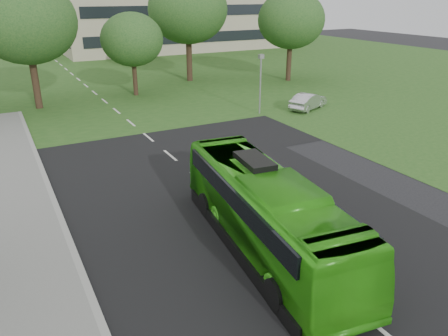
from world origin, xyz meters
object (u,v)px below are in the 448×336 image
at_px(tree_park_d, 188,9).
at_px(bus, 266,211).
at_px(tree_park_c, 132,40).
at_px(camera_pole, 261,76).
at_px(tree_park_e, 291,20).
at_px(sedan, 308,101).
at_px(tree_park_b, 26,21).

xyz_separation_m(tree_park_d, bus, (-11.31, -32.55, -5.92)).
relative_size(tree_park_c, camera_pole, 1.61).
distance_m(tree_park_d, tree_park_e, 10.95).
relative_size(tree_park_c, sedan, 1.83).
bearing_deg(camera_pole, sedan, 3.78).
distance_m(tree_park_b, bus, 28.19).
xyz_separation_m(tree_park_d, tree_park_e, (9.66, -5.05, -1.06)).
bearing_deg(sedan, tree_park_e, -52.16).
relative_size(bus, camera_pole, 2.34).
bearing_deg(camera_pole, bus, -108.73).
height_order(tree_park_b, tree_park_c, tree_park_b).
height_order(tree_park_d, sedan, tree_park_d).
bearing_deg(bus, tree_park_b, 107.01).
distance_m(sedan, camera_pole, 4.97).
height_order(tree_park_b, bus, tree_park_b).
bearing_deg(sedan, bus, 113.86).
height_order(tree_park_e, sedan, tree_park_e).
bearing_deg(tree_park_c, tree_park_d, 29.96).
height_order(tree_park_b, sedan, tree_park_b).
bearing_deg(tree_park_d, tree_park_b, -161.81).
bearing_deg(tree_park_e, tree_park_d, 152.39).
relative_size(tree_park_c, bus, 0.69).
bearing_deg(tree_park_d, sedan, -77.70).
distance_m(tree_park_b, sedan, 23.50).
height_order(tree_park_e, bus, tree_park_e).
distance_m(tree_park_c, bus, 28.71).
xyz_separation_m(tree_park_e, sedan, (-6.10, -11.25, -5.72)).
xyz_separation_m(tree_park_b, tree_park_e, (25.90, 0.29, -0.59)).
relative_size(tree_park_b, sedan, 2.52).
height_order(tree_park_d, camera_pole, tree_park_d).
xyz_separation_m(bus, sedan, (14.86, 16.25, -0.85)).
relative_size(tree_park_b, tree_park_e, 1.10).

